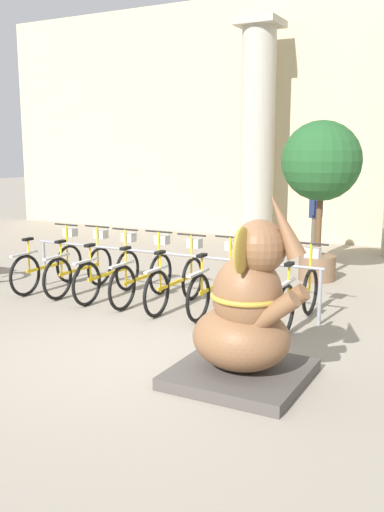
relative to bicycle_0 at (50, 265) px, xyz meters
name	(u,v)px	position (x,y,z in m)	size (l,w,h in m)	color
ground_plane	(142,352)	(2.99, -1.81, -0.40)	(60.00, 60.00, 0.00)	gray
building_facade	(340,117)	(2.99, 6.79, 2.60)	(20.00, 0.20, 6.00)	#C6B78E
column_left	(258,133)	(1.31, 5.79, 2.22)	(0.99, 0.99, 5.16)	#ADA899
bike_rack	(164,261)	(2.11, 0.14, 0.23)	(4.83, 0.05, 0.77)	gray
bicycle_0	(50,265)	(0.00, 0.00, 0.00)	(0.48, 1.70, 1.02)	black
bicycle_1	(81,267)	(0.60, 0.06, 0.00)	(0.48, 1.70, 1.02)	black
bicycle_2	(110,272)	(1.21, 0.00, 0.00)	(0.48, 1.70, 1.02)	black
bicycle_3	(144,275)	(1.81, 0.04, 0.00)	(0.48, 1.70, 1.02)	black
bicycle_4	(177,280)	(2.42, -0.01, 0.00)	(0.48, 1.70, 1.02)	black
bicycle_5	(217,284)	(3.02, 0.07, 0.00)	(0.48, 1.70, 1.02)	black
bicycle_6	(255,290)	(3.63, 0.00, 0.00)	(0.48, 1.70, 1.02)	black
bicycle_7	(300,294)	(4.23, 0.07, 0.00)	(0.48, 1.70, 1.02)	black
elephant_statue	(246,318)	(4.34, -2.01, 0.25)	(1.28, 1.28, 1.92)	#4C4742
person_pedestrian	(316,207)	(3.16, 4.46, 0.70)	(0.24, 0.47, 1.81)	brown
potted_tree	(321,168)	(3.72, 2.69, 1.55)	(1.36, 1.36, 2.76)	brown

